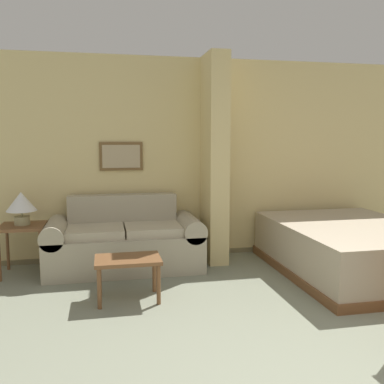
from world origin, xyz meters
The scene contains 7 objects.
wall_back centered at (0.00, 3.82, 1.29)m, with size 6.64×0.16×2.60m.
wall_partition_pillar centered at (-0.11, 3.47, 1.30)m, with size 0.24×0.58×2.60m.
couch centered at (-1.26, 3.34, 0.32)m, with size 1.85×0.84×0.87m.
coffee_table centered at (-1.28, 2.30, 0.36)m, with size 0.63×0.43×0.42m.
side_table centered at (-2.41, 3.35, 0.49)m, with size 0.50×0.50×0.58m.
table_lamp centered at (-2.41, 3.35, 0.83)m, with size 0.34×0.34×0.38m.
bed centered at (1.33, 2.63, 0.29)m, with size 1.65×2.18×0.57m.
Camera 1 is at (-1.49, -1.76, 1.57)m, focal length 40.00 mm.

